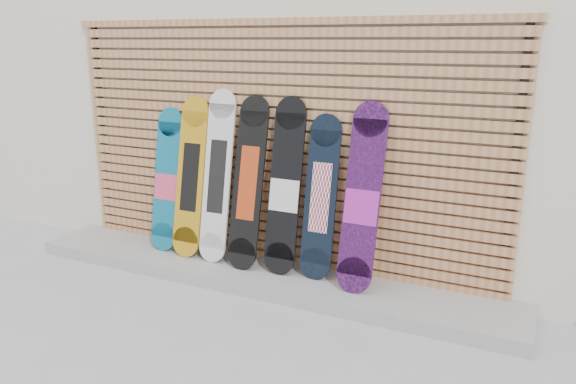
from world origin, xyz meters
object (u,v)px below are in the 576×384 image
(snowboard_1, at_px, (191,177))
(snowboard_4, at_px, (285,188))
(snowboard_0, at_px, (167,181))
(snowboard_3, at_px, (248,183))
(snowboard_6, at_px, (362,199))
(snowboard_5, at_px, (321,198))
(snowboard_2, at_px, (217,177))

(snowboard_1, xyz_separation_m, snowboard_4, (0.99, 0.00, 0.01))
(snowboard_0, bearing_deg, snowboard_3, -2.29)
(snowboard_6, bearing_deg, snowboard_3, 179.17)
(snowboard_4, bearing_deg, snowboard_6, -2.98)
(snowboard_5, bearing_deg, snowboard_2, -178.50)
(snowboard_5, relative_size, snowboard_6, 0.92)
(snowboard_1, distance_m, snowboard_2, 0.30)
(snowboard_1, height_order, snowboard_2, snowboard_2)
(snowboard_4, bearing_deg, snowboard_2, -179.63)
(snowboard_4, relative_size, snowboard_6, 1.00)
(snowboard_2, xyz_separation_m, snowboard_6, (1.40, -0.03, -0.03))
(snowboard_6, bearing_deg, snowboard_0, 178.49)
(snowboard_2, bearing_deg, snowboard_4, 0.37)
(snowboard_3, bearing_deg, snowboard_6, -0.83)
(snowboard_5, bearing_deg, snowboard_0, -179.76)
(snowboard_1, xyz_separation_m, snowboard_6, (1.70, -0.03, 0.01))
(snowboard_1, relative_size, snowboard_5, 1.07)
(snowboard_0, height_order, snowboard_6, snowboard_6)
(snowboard_5, bearing_deg, snowboard_4, -176.11)
(snowboard_3, distance_m, snowboard_6, 1.07)
(snowboard_0, bearing_deg, snowboard_1, -3.84)
(snowboard_0, distance_m, snowboard_2, 0.60)
(snowboard_1, bearing_deg, snowboard_6, -1.11)
(snowboard_0, xyz_separation_m, snowboard_4, (1.28, -0.02, 0.08))
(snowboard_6, bearing_deg, snowboard_1, 178.89)
(snowboard_1, relative_size, snowboard_2, 0.95)
(snowboard_1, bearing_deg, snowboard_3, -1.58)
(snowboard_5, height_order, snowboard_6, snowboard_6)
(snowboard_1, relative_size, snowboard_3, 0.98)
(snowboard_0, xyz_separation_m, snowboard_6, (1.99, -0.05, 0.08))
(snowboard_6, bearing_deg, snowboard_4, 177.02)
(snowboard_3, relative_size, snowboard_4, 1.00)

